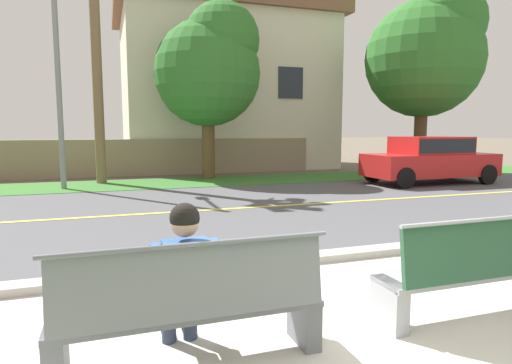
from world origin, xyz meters
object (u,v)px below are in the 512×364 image
bench_right (480,271)px  shade_tree_left (211,65)px  streetlamp (57,45)px  seated_person_blue (184,275)px  bench_left (192,309)px  car_red_far (430,158)px  shade_tree_centre (428,50)px

bench_right → shade_tree_left: 12.86m
streetlamp → shade_tree_left: bearing=13.0°
seated_person_blue → shade_tree_left: 13.00m
bench_left → car_red_far: bearing=42.3°
bench_left → shade_tree_left: size_ratio=0.33×
bench_right → car_red_far: 11.00m
seated_person_blue → car_red_far: bearing=41.7°
bench_left → bench_right: (2.73, 0.00, 0.00)m
bench_right → car_red_far: bearing=51.9°
seated_person_blue → car_red_far: car_red_far is taller
bench_left → seated_person_blue: seated_person_blue is taller
streetlamp → car_red_far: bearing=-12.8°
bench_left → car_red_far: (9.51, 8.65, 0.39)m
bench_left → streetlamp: streetlamp is taller
bench_left → car_red_far: 12.86m
shade_tree_centre → bench_right: bearing=-127.6°
car_red_far → streetlamp: 12.09m
bench_left → bench_right: bearing=0.0°
bench_right → streetlamp: streetlamp is taller
streetlamp → shade_tree_left: 4.99m
streetlamp → shade_tree_left: size_ratio=1.20×
shade_tree_left → bench_left: bearing=-103.8°
bench_right → shade_tree_left: (0.31, 12.35, 3.56)m
car_red_far → shade_tree_centre: bearing=53.7°
bench_right → seated_person_blue: seated_person_blue is taller
car_red_far → shade_tree_left: size_ratio=0.69×
car_red_far → shade_tree_centre: shade_tree_centre is taller
streetlamp → shade_tree_centre: 13.25m
bench_left → shade_tree_left: (3.04, 12.35, 3.56)m
bench_right → shade_tree_left: size_ratio=0.33×
bench_right → car_red_far: car_red_far is taller
shade_tree_centre → shade_tree_left: bearing=172.6°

